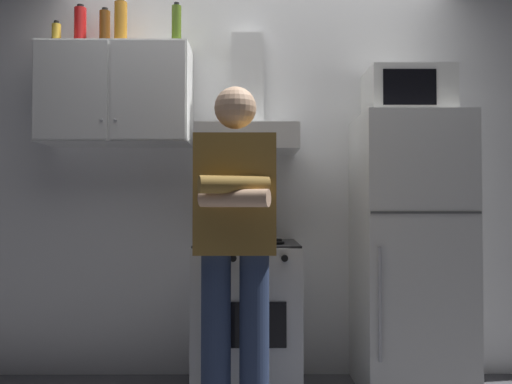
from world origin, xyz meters
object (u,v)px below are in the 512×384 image
at_px(range_hood, 247,121).
at_px(bottle_liquor_amber, 121,24).
at_px(bottle_beer_brown, 105,30).
at_px(stove_oven, 247,316).
at_px(microwave, 407,94).
at_px(upper_cabinet, 117,96).
at_px(bottle_soda_red, 80,28).
at_px(person_standing, 235,243).
at_px(refrigerator, 409,253).
at_px(bottle_olive_oil, 177,25).
at_px(bottle_spice_jar, 56,35).

relative_size(range_hood, bottle_liquor_amber, 2.59).
height_order(bottle_liquor_amber, bottle_beer_brown, bottle_liquor_amber).
distance_m(stove_oven, microwave, 1.62).
xyz_separation_m(upper_cabinet, bottle_beer_brown, (-0.09, 0.04, 0.42)).
bearing_deg(bottle_beer_brown, range_hood, -2.67).
xyz_separation_m(bottle_soda_red, bottle_beer_brown, (0.15, 0.01, -0.01)).
bearing_deg(microwave, person_standing, -148.00).
bearing_deg(range_hood, bottle_liquor_amber, -178.90).
height_order(range_hood, bottle_liquor_amber, bottle_liquor_amber).
height_order(upper_cabinet, range_hood, range_hood).
height_order(refrigerator, bottle_olive_oil, bottle_olive_oil).
distance_m(stove_oven, bottle_spice_jar, 2.06).
bearing_deg(refrigerator, upper_cabinet, 175.93).
bearing_deg(range_hood, upper_cabinet, -179.91).
bearing_deg(bottle_soda_red, bottle_olive_oil, -6.17).
bearing_deg(bottle_soda_red, refrigerator, -4.50).
height_order(bottle_soda_red, bottle_liquor_amber, bottle_liquor_amber).
distance_m(refrigerator, bottle_spice_jar, 2.50).
bearing_deg(stove_oven, bottle_olive_oil, 168.00).
distance_m(microwave, bottle_spice_jar, 2.16).
height_order(range_hood, bottle_olive_oil, bottle_olive_oil).
bearing_deg(microwave, stove_oven, -178.85).
bearing_deg(bottle_beer_brown, bottle_liquor_amber, -26.41).
relative_size(stove_oven, range_hood, 1.17).
relative_size(range_hood, refrigerator, 0.47).
relative_size(range_hood, bottle_soda_red, 2.76).
bearing_deg(person_standing, bottle_beer_brown, 137.30).
height_order(stove_oven, bottle_soda_red, bottle_soda_red).
relative_size(person_standing, bottle_beer_brown, 6.42).
height_order(upper_cabinet, bottle_spice_jar, bottle_spice_jar).
height_order(bottle_liquor_amber, bottle_spice_jar, bottle_liquor_amber).
height_order(refrigerator, bottle_soda_red, bottle_soda_red).
height_order(person_standing, bottle_soda_red, bottle_soda_red).
height_order(refrigerator, bottle_spice_jar, bottle_spice_jar).
relative_size(person_standing, bottle_spice_jar, 10.43).
bearing_deg(bottle_liquor_amber, stove_oven, -8.21).
bearing_deg(bottle_liquor_amber, upper_cabinet, 151.47).
bearing_deg(bottle_olive_oil, bottle_liquor_amber, 176.66).
xyz_separation_m(bottle_olive_oil, bottle_spice_jar, (-0.74, 0.03, -0.05)).
xyz_separation_m(range_hood, bottle_spice_jar, (-1.17, -0.01, 0.52)).
height_order(bottle_soda_red, bottle_spice_jar, bottle_soda_red).
height_order(refrigerator, person_standing, person_standing).
xyz_separation_m(upper_cabinet, person_standing, (0.75, -0.73, -0.85)).
distance_m(refrigerator, microwave, 0.94).
bearing_deg(bottle_spice_jar, bottle_olive_oil, -2.15).
xyz_separation_m(upper_cabinet, bottle_spice_jar, (-0.37, -0.01, 0.37)).
xyz_separation_m(bottle_soda_red, bottle_olive_oil, (0.61, -0.07, -0.01)).
distance_m(stove_oven, range_hood, 1.17).
xyz_separation_m(bottle_liquor_amber, bottle_spice_jar, (-0.40, 0.01, -0.07)).
relative_size(stove_oven, refrigerator, 0.55).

